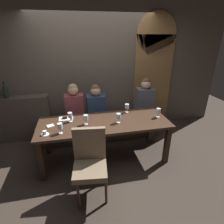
# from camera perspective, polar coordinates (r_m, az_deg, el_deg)

# --- Properties ---
(ground) EXTENTS (9.00, 9.00, 0.00)m
(ground) POSITION_cam_1_polar(r_m,az_deg,el_deg) (3.46, -2.26, -14.06)
(ground) COLOR #382D26
(back_wall_tiled) EXTENTS (6.00, 0.12, 3.00)m
(back_wall_tiled) POSITION_cam_1_polar(r_m,az_deg,el_deg) (3.99, -5.80, 14.68)
(back_wall_tiled) COLOR brown
(back_wall_tiled) RESTS_ON ground
(arched_door) EXTENTS (0.90, 0.05, 2.55)m
(arched_door) POSITION_cam_1_polar(r_m,az_deg,el_deg) (4.32, 12.97, 13.06)
(arched_door) COLOR olive
(arched_door) RESTS_ON ground
(back_counter) EXTENTS (1.10, 0.28, 0.95)m
(back_counter) POSITION_cam_1_polar(r_m,az_deg,el_deg) (4.23, -26.20, -1.75)
(back_counter) COLOR #494138
(back_counter) RESTS_ON ground
(dining_table) EXTENTS (2.20, 0.84, 0.74)m
(dining_table) POSITION_cam_1_polar(r_m,az_deg,el_deg) (3.10, -2.45, -4.50)
(dining_table) COLOR #342217
(dining_table) RESTS_ON ground
(banquette_bench) EXTENTS (2.50, 0.44, 0.45)m
(banquette_bench) POSITION_cam_1_polar(r_m,az_deg,el_deg) (3.92, -4.13, -5.23)
(banquette_bench) COLOR #4A3C2E
(banquette_bench) RESTS_ON ground
(chair_near_side) EXTENTS (0.49, 0.49, 0.98)m
(chair_near_side) POSITION_cam_1_polar(r_m,az_deg,el_deg) (2.52, -7.02, -14.70)
(chair_near_side) COLOR #3D281C
(chair_near_side) RESTS_ON ground
(diner_redhead) EXTENTS (0.36, 0.24, 0.80)m
(diner_redhead) POSITION_cam_1_polar(r_m,az_deg,el_deg) (3.63, -11.88, 2.31)
(diner_redhead) COLOR brown
(diner_redhead) RESTS_ON banquette_bench
(diner_bearded) EXTENTS (0.36, 0.24, 0.76)m
(diner_bearded) POSITION_cam_1_polar(r_m,az_deg,el_deg) (3.64, -5.11, 2.55)
(diner_bearded) COLOR navy
(diner_bearded) RESTS_ON banquette_bench
(diner_far_end) EXTENTS (0.36, 0.24, 0.83)m
(diner_far_end) POSITION_cam_1_polar(r_m,az_deg,el_deg) (3.91, 10.34, 4.29)
(diner_far_end) COLOR #4C515B
(diner_far_end) RESTS_ON banquette_bench
(wine_bottle_dark_red) EXTENTS (0.08, 0.08, 0.33)m
(wine_bottle_dark_red) POSITION_cam_1_polar(r_m,az_deg,el_deg) (4.09, -30.65, 5.50)
(wine_bottle_dark_red) COLOR black
(wine_bottle_dark_red) RESTS_ON back_counter
(wine_glass_near_left) EXTENTS (0.08, 0.08, 0.16)m
(wine_glass_near_left) POSITION_cam_1_polar(r_m,az_deg,el_deg) (3.28, 14.51, 0.30)
(wine_glass_near_left) COLOR silver
(wine_glass_near_left) RESTS_ON dining_table
(wine_glass_center_back) EXTENTS (0.08, 0.08, 0.16)m
(wine_glass_center_back) POSITION_cam_1_polar(r_m,az_deg,el_deg) (3.39, 4.75, 1.77)
(wine_glass_center_back) COLOR silver
(wine_glass_center_back) RESTS_ON dining_table
(wine_glass_center_front) EXTENTS (0.08, 0.08, 0.16)m
(wine_glass_center_front) POSITION_cam_1_polar(r_m,az_deg,el_deg) (2.78, -16.17, -4.44)
(wine_glass_center_front) COLOR silver
(wine_glass_center_front) RESTS_ON dining_table
(wine_glass_end_left) EXTENTS (0.08, 0.08, 0.16)m
(wine_glass_end_left) POSITION_cam_1_polar(r_m,az_deg,el_deg) (2.98, 2.08, -1.42)
(wine_glass_end_left) COLOR silver
(wine_glass_end_left) RESTS_ON dining_table
(wine_glass_end_right) EXTENTS (0.08, 0.08, 0.16)m
(wine_glass_end_right) POSITION_cam_1_polar(r_m,az_deg,el_deg) (2.96, -8.31, -1.89)
(wine_glass_end_right) COLOR silver
(wine_glass_end_right) RESTS_ON dining_table
(wine_glass_near_right) EXTENTS (0.08, 0.08, 0.16)m
(wine_glass_near_right) POSITION_cam_1_polar(r_m,az_deg,el_deg) (3.10, -13.13, -1.08)
(wine_glass_near_right) COLOR silver
(wine_glass_near_right) RESTS_ON dining_table
(espresso_cup) EXTENTS (0.12, 0.12, 0.06)m
(espresso_cup) POSITION_cam_1_polar(r_m,az_deg,el_deg) (2.85, -20.52, -6.30)
(espresso_cup) COLOR white
(espresso_cup) RESTS_ON dining_table
(dessert_plate) EXTENTS (0.19, 0.19, 0.05)m
(dessert_plate) POSITION_cam_1_polar(r_m,az_deg,el_deg) (3.26, -14.79, -1.88)
(dessert_plate) COLOR white
(dessert_plate) RESTS_ON dining_table
(fork_on_table) EXTENTS (0.03, 0.17, 0.01)m
(fork_on_table) POSITION_cam_1_polar(r_m,az_deg,el_deg) (3.24, -12.38, -2.03)
(fork_on_table) COLOR silver
(fork_on_table) RESTS_ON dining_table
(folded_napkin) EXTENTS (0.14, 0.13, 0.01)m
(folded_napkin) POSITION_cam_1_polar(r_m,az_deg,el_deg) (3.09, -18.93, -4.15)
(folded_napkin) COLOR silver
(folded_napkin) RESTS_ON dining_table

